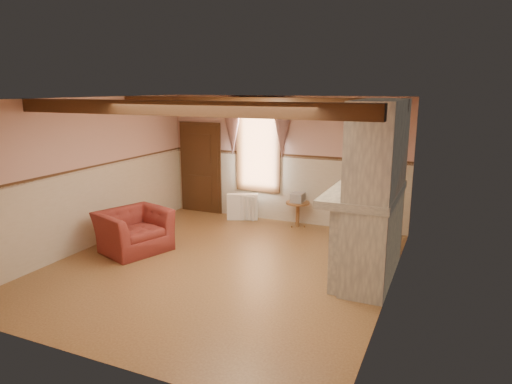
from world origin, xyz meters
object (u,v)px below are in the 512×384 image
at_px(mantel_clock, 373,176).
at_px(side_table, 298,214).
at_px(oil_lamp, 373,173).
at_px(armchair, 134,231).
at_px(bowl, 366,186).
at_px(radiator, 242,207).

bearing_deg(mantel_clock, side_table, 141.76).
distance_m(mantel_clock, oil_lamp, 0.04).
xyz_separation_m(armchair, bowl, (4.08, 0.64, 1.08)).
bearing_deg(oil_lamp, side_table, 141.58).
bearing_deg(mantel_clock, oil_lamp, -90.00).
relative_size(armchair, side_table, 2.15).
height_order(side_table, bowl, bowl).
bearing_deg(radiator, oil_lamp, -46.84).
bearing_deg(armchair, side_table, -20.82).
distance_m(radiator, bowl, 3.91).
bearing_deg(radiator, armchair, -132.04).
bearing_deg(armchair, radiator, 0.11).
bearing_deg(radiator, side_table, -22.39).
bearing_deg(side_table, bowl, -48.66).
distance_m(armchair, bowl, 4.27).
xyz_separation_m(side_table, oil_lamp, (1.79, -1.42, 1.29)).
relative_size(radiator, oil_lamp, 2.50).
xyz_separation_m(side_table, bowl, (1.79, -2.04, 1.19)).
relative_size(side_table, bowl, 1.60).
distance_m(armchair, oil_lamp, 4.42).
distance_m(radiator, oil_lamp, 3.66).
height_order(armchair, mantel_clock, mantel_clock).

